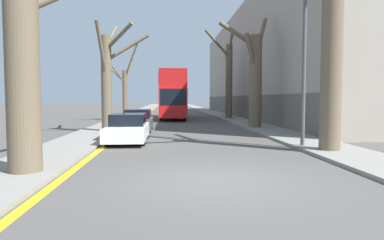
# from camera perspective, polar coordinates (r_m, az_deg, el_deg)

# --- Properties ---
(ground_plane) EXTENTS (300.00, 300.00, 0.00)m
(ground_plane) POSITION_cam_1_polar(r_m,az_deg,el_deg) (8.62, 3.69, -10.06)
(ground_plane) COLOR #4C4947
(sidewalk_left) EXTENTS (2.45, 120.00, 0.12)m
(sidewalk_left) POSITION_cam_1_polar(r_m,az_deg,el_deg) (58.47, -8.18, 1.64)
(sidewalk_left) COLOR gray
(sidewalk_left) RESTS_ON ground
(sidewalk_right) EXTENTS (2.45, 120.00, 0.12)m
(sidewalk_right) POSITION_cam_1_polar(r_m,az_deg,el_deg) (58.68, 2.07, 1.68)
(sidewalk_right) COLOR gray
(sidewalk_right) RESTS_ON ground
(building_facade_right) EXTENTS (10.08, 45.65, 11.58)m
(building_facade_right) POSITION_cam_1_polar(r_m,az_deg,el_deg) (40.17, 14.29, 8.85)
(building_facade_right) COLOR #9E9384
(building_facade_right) RESTS_ON ground
(kerb_line_stripe) EXTENTS (0.24, 120.00, 0.01)m
(kerb_line_stripe) POSITION_cam_1_polar(r_m,az_deg,el_deg) (58.39, -6.80, 1.60)
(kerb_line_stripe) COLOR yellow
(kerb_line_stripe) RESTS_ON ground
(street_tree_left_0) EXTENTS (2.65, 3.55, 8.19)m
(street_tree_left_0) POSITION_cam_1_polar(r_m,az_deg,el_deg) (10.10, -26.31, 13.81)
(street_tree_left_0) COLOR brown
(street_tree_left_0) RESTS_ON ground
(street_tree_left_1) EXTENTS (2.85, 3.92, 6.73)m
(street_tree_left_1) POSITION_cam_1_polar(r_m,az_deg,el_deg) (20.88, -13.84, 7.06)
(street_tree_left_1) COLOR brown
(street_tree_left_1) RESTS_ON ground
(street_tree_left_2) EXTENTS (3.27, 2.25, 7.06)m
(street_tree_left_2) POSITION_cam_1_polar(r_m,az_deg,el_deg) (31.30, -11.12, 4.98)
(street_tree_left_2) COLOR brown
(street_tree_left_2) RESTS_ON ground
(street_tree_right_0) EXTENTS (2.97, 4.14, 9.15)m
(street_tree_right_0) POSITION_cam_1_polar(r_m,az_deg,el_deg) (13.92, 22.11, 12.45)
(street_tree_right_0) COLOR brown
(street_tree_right_0) RESTS_ON ground
(street_tree_right_1) EXTENTS (3.81, 2.74, 7.70)m
(street_tree_right_1) POSITION_cam_1_polar(r_m,az_deg,el_deg) (23.50, 10.39, 7.21)
(street_tree_right_1) COLOR brown
(street_tree_right_1) RESTS_ON ground
(street_tree_right_2) EXTENTS (2.93, 3.48, 8.41)m
(street_tree_right_2) POSITION_cam_1_polar(r_m,az_deg,el_deg) (33.78, 6.08, 6.95)
(street_tree_right_2) COLOR brown
(street_tree_right_2) RESTS_ON ground
(double_decker_bus) EXTENTS (2.49, 10.49, 4.59)m
(double_decker_bus) POSITION_cam_1_polar(r_m,az_deg,el_deg) (34.22, -3.33, 4.54)
(double_decker_bus) COLOR red
(double_decker_bus) RESTS_ON ground
(parked_car_0) EXTENTS (1.75, 4.46, 1.31)m
(parked_car_0) POSITION_cam_1_polar(r_m,az_deg,el_deg) (16.33, -10.58, -1.39)
(parked_car_0) COLOR silver
(parked_car_0) RESTS_ON ground
(parked_car_1) EXTENTS (1.74, 4.34, 1.35)m
(parked_car_1) POSITION_cam_1_polar(r_m,az_deg,el_deg) (21.73, -8.99, -0.11)
(parked_car_1) COLOR #4C5156
(parked_car_1) RESTS_ON ground
(lamp_post) EXTENTS (1.40, 0.20, 9.17)m
(lamp_post) POSITION_cam_1_polar(r_m,az_deg,el_deg) (14.90, 17.97, 15.13)
(lamp_post) COLOR #4C4F54
(lamp_post) RESTS_ON ground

